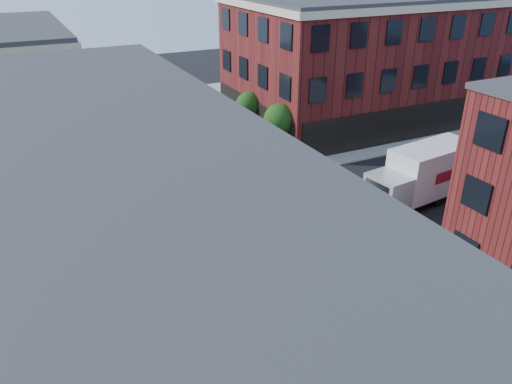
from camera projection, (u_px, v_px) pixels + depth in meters
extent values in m
plane|color=black|center=(251.00, 228.00, 32.12)|extent=(120.00, 120.00, 0.00)
cube|color=gray|center=(336.00, 104.00, 57.35)|extent=(30.00, 30.00, 0.15)
cube|color=#481213|center=(364.00, 60.00, 50.52)|extent=(25.00, 16.00, 12.00)
cylinder|color=black|center=(279.00, 147.00, 42.76)|extent=(0.18, 0.18, 1.47)
cylinder|color=black|center=(279.00, 139.00, 42.44)|extent=(0.12, 0.12, 1.47)
sphere|color=#16380F|center=(280.00, 120.00, 41.70)|extent=(2.69, 2.69, 2.69)
sphere|color=#16380F|center=(283.00, 126.00, 41.96)|extent=(1.85, 1.85, 1.85)
cylinder|color=black|center=(249.00, 127.00, 47.62)|extent=(0.18, 0.18, 1.33)
cylinder|color=black|center=(249.00, 120.00, 47.33)|extent=(0.12, 0.12, 1.33)
sphere|color=#16380F|center=(249.00, 105.00, 46.66)|extent=(2.43, 2.43, 2.43)
sphere|color=#16380F|center=(252.00, 110.00, 46.90)|extent=(1.67, 1.67, 1.67)
cylinder|color=black|center=(182.00, 284.00, 22.92)|extent=(0.12, 0.12, 4.60)
cylinder|color=black|center=(185.00, 318.00, 23.80)|extent=(0.28, 0.28, 0.30)
cube|color=#053819|center=(192.00, 266.00, 22.77)|extent=(1.10, 0.03, 0.22)
cube|color=#053819|center=(177.00, 258.00, 22.88)|extent=(0.03, 1.10, 0.22)
imported|color=black|center=(187.00, 252.00, 22.44)|extent=(0.22, 0.18, 1.10)
imported|color=black|center=(175.00, 252.00, 22.46)|extent=(0.18, 0.22, 1.10)
cube|color=silver|center=(431.00, 169.00, 34.89)|extent=(6.63, 3.47, 3.40)
cube|color=maroon|center=(448.00, 176.00, 33.85)|extent=(2.40, 0.32, 0.77)
cube|color=maroon|center=(416.00, 162.00, 35.94)|extent=(2.40, 0.32, 0.77)
cube|color=#9F9FA1|center=(388.00, 191.00, 33.12)|extent=(2.49, 2.87, 2.19)
cube|color=black|center=(378.00, 189.00, 32.44)|extent=(0.35, 2.08, 0.99)
cube|color=black|center=(415.00, 196.00, 35.02)|extent=(8.83, 2.12, 0.27)
cylinder|color=black|center=(399.00, 213.00, 32.76)|extent=(1.13, 0.51, 1.10)
cylinder|color=black|center=(374.00, 200.00, 34.49)|extent=(1.13, 0.51, 1.10)
cylinder|color=black|center=(439.00, 198.00, 34.69)|extent=(1.13, 0.51, 1.10)
cylinder|color=black|center=(413.00, 186.00, 36.42)|extent=(1.13, 0.51, 1.10)
cylinder|color=black|center=(463.00, 189.00, 35.98)|extent=(1.13, 0.51, 1.10)
cylinder|color=black|center=(436.00, 178.00, 37.71)|extent=(1.13, 0.51, 1.10)
cube|color=#F0390A|center=(214.00, 299.00, 25.58)|extent=(0.49, 0.49, 0.04)
cone|color=#F0390A|center=(214.00, 293.00, 25.42)|extent=(0.46, 0.46, 0.78)
cylinder|color=white|center=(214.00, 291.00, 25.37)|extent=(0.30, 0.30, 0.09)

